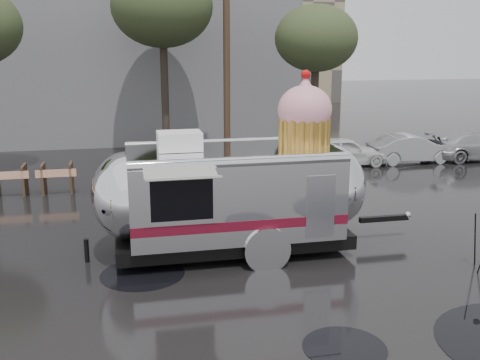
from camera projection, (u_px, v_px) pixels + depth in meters
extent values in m
plane|color=black|center=(231.00, 320.00, 10.31)|extent=(120.00, 120.00, 0.00)
cylinder|color=black|center=(143.00, 274.00, 12.35)|extent=(1.85, 1.85, 0.01)
cylinder|color=black|center=(345.00, 347.00, 9.38)|extent=(1.42, 1.42, 0.01)
cylinder|color=black|center=(182.00, 223.00, 15.79)|extent=(3.56, 3.56, 0.01)
cube|color=#5F5E62|center=(77.00, 13.00, 30.77)|extent=(22.00, 12.00, 13.00)
cylinder|color=#473323|center=(227.00, 53.00, 23.03)|extent=(0.28, 0.28, 9.00)
cylinder|color=#382D26|center=(165.00, 80.00, 23.75)|extent=(0.32, 0.32, 6.75)
ellipsoid|color=#2C391E|center=(162.00, 6.00, 23.03)|extent=(4.20, 4.20, 3.30)
cylinder|color=#382D26|center=(314.00, 98.00, 23.20)|extent=(0.32, 0.32, 5.40)
ellipsoid|color=#2C391E|center=(316.00, 38.00, 22.62)|extent=(3.36, 3.36, 2.64)
cube|color=#473323|center=(25.00, 180.00, 18.69)|extent=(0.08, 0.80, 1.00)
cube|color=#E5590C|center=(8.00, 175.00, 18.18)|extent=(1.30, 0.04, 0.25)
cube|color=#473323|center=(44.00, 179.00, 18.81)|extent=(0.08, 0.80, 1.00)
cube|color=#473323|center=(72.00, 177.00, 18.99)|extent=(0.08, 0.80, 1.00)
cube|color=#E5590C|center=(56.00, 173.00, 18.48)|extent=(1.30, 0.04, 0.25)
imported|color=silver|center=(344.00, 149.00, 22.93)|extent=(4.00, 1.80, 1.40)
imported|color=#B2B2B7|center=(411.00, 146.00, 23.52)|extent=(4.00, 1.80, 1.40)
imported|color=#B2B2B7|center=(476.00, 143.00, 24.10)|extent=(4.20, 1.80, 1.44)
cube|color=silver|center=(232.00, 189.00, 13.37)|extent=(4.89, 2.58, 1.99)
ellipsoid|color=silver|center=(328.00, 184.00, 13.86)|extent=(1.68, 2.56, 1.99)
ellipsoid|color=silver|center=(128.00, 195.00, 12.87)|extent=(1.68, 2.56, 1.99)
cube|color=black|center=(232.00, 236.00, 13.65)|extent=(5.55, 2.25, 0.33)
cylinder|color=black|center=(266.00, 250.00, 12.68)|extent=(0.78, 0.25, 0.78)
cylinder|color=black|center=(244.00, 220.00, 14.84)|extent=(0.78, 0.25, 0.78)
cylinder|color=silver|center=(268.00, 251.00, 12.51)|extent=(1.06, 0.12, 1.06)
cube|color=black|center=(384.00, 219.00, 14.42)|extent=(1.33, 0.14, 0.13)
sphere|color=silver|center=(408.00, 215.00, 14.54)|extent=(0.18, 0.18, 0.18)
cylinder|color=black|center=(87.00, 251.00, 12.98)|extent=(0.11, 0.11, 0.55)
cube|color=#570B1B|center=(243.00, 226.00, 12.28)|extent=(4.87, 0.06, 0.22)
cube|color=#570B1B|center=(222.00, 196.00, 14.69)|extent=(4.87, 0.06, 0.22)
cube|color=black|center=(182.00, 200.00, 11.84)|extent=(1.33, 0.04, 0.89)
cube|color=#A3A198|center=(183.00, 178.00, 11.45)|extent=(1.55, 0.56, 0.16)
cube|color=silver|center=(321.00, 207.00, 12.55)|extent=(0.66, 0.03, 1.44)
cube|color=white|center=(179.00, 141.00, 12.82)|extent=(1.00, 0.73, 0.42)
cylinder|color=gold|center=(304.00, 132.00, 13.41)|extent=(1.16, 1.16, 0.66)
ellipsoid|color=#F5A5B2|center=(305.00, 110.00, 13.28)|extent=(1.29, 1.29, 1.15)
cone|color=#F5A5B2|center=(306.00, 85.00, 13.14)|extent=(0.56, 0.56, 0.44)
sphere|color=red|center=(306.00, 74.00, 13.08)|extent=(0.22, 0.22, 0.22)
cylinder|color=black|center=(475.00, 240.00, 12.60)|extent=(0.26, 0.19, 1.31)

